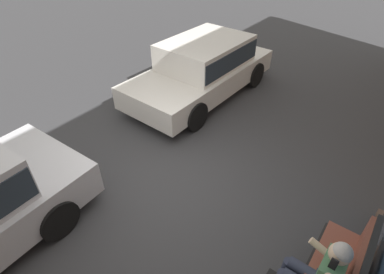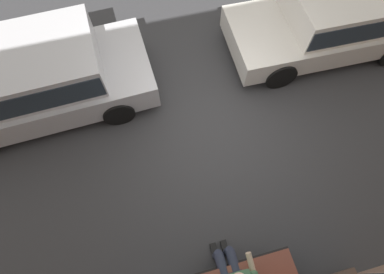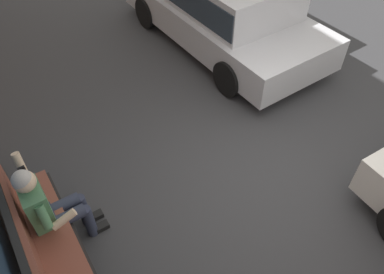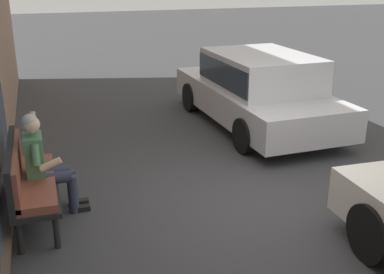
# 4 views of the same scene
# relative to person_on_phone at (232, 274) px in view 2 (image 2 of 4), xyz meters

# --- Properties ---
(ground_plane) EXTENTS (60.00, 60.00, 0.00)m
(ground_plane) POSITION_rel_person_on_phone_xyz_m (-0.61, -2.67, -0.71)
(ground_plane) COLOR #38383A
(person_on_phone) EXTENTS (0.73, 0.74, 1.35)m
(person_on_phone) POSITION_rel_person_on_phone_xyz_m (0.00, 0.00, 0.00)
(person_on_phone) COLOR #2D3347
(person_on_phone) RESTS_ON ground_plane
(parked_car_near) EXTENTS (4.25, 1.96, 1.41)m
(parked_car_near) POSITION_rel_person_on_phone_xyz_m (-3.58, -4.08, 0.06)
(parked_car_near) COLOR white
(parked_car_near) RESTS_ON ground_plane
(parked_car_mid) EXTENTS (4.43, 2.10, 1.46)m
(parked_car_mid) POSITION_rel_person_on_phone_xyz_m (2.49, -4.11, 0.08)
(parked_car_mid) COLOR silver
(parked_car_mid) RESTS_ON ground_plane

